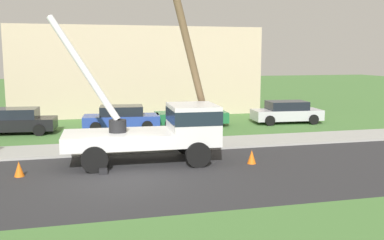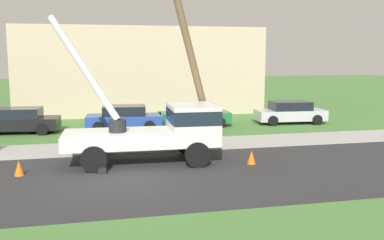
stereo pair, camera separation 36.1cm
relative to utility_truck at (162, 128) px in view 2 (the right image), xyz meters
name	(u,v)px [view 2 (the right image)]	position (x,y,z in m)	size (l,w,h in m)	color
ground_plane	(108,126)	(-1.85, 9.73, -1.41)	(120.00, 120.00, 0.00)	#477538
road_asphalt	(121,179)	(-1.85, -2.27, -1.40)	(80.00, 7.77, 0.01)	#2B2B2D
sidewalk_strip	(113,148)	(-1.85, 2.97, -1.36)	(80.00, 2.71, 0.10)	#9E9E99
utility_truck	(162,128)	(0.00, 0.00, 0.00)	(6.76, 3.21, 5.98)	silver
leaning_utility_pole	(191,54)	(1.49, 1.21, 3.01)	(3.23, 1.92, 8.63)	brown
traffic_cone_ahead	(251,157)	(3.46, -1.23, -1.13)	(0.36, 0.36, 0.56)	orange
traffic_cone_behind	(19,168)	(-5.43, -0.98, -1.13)	(0.36, 0.36, 0.56)	orange
traffic_cone_curbside	(202,145)	(2.07, 1.50, -1.13)	(0.36, 0.36, 0.56)	orange
parked_sedan_black	(18,121)	(-6.85, 8.41, -0.70)	(4.55, 2.28, 1.42)	black
parked_sedan_blue	(124,118)	(-0.94, 8.23, -0.70)	(4.55, 2.28, 1.42)	#263F99
parked_sedan_green	(194,115)	(3.37, 8.62, -0.70)	(4.48, 2.16, 1.42)	#1E6638
parked_sedan_silver	(290,112)	(9.66, 8.31, -0.70)	(4.52, 2.23, 1.42)	#B7B7BF
lowrise_building_backdrop	(140,70)	(0.93, 16.33, 1.79)	(18.00, 6.00, 6.40)	#C6B293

